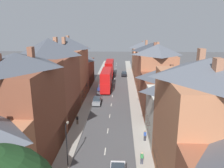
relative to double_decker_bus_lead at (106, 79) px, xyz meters
name	(u,v)px	position (x,y,z in m)	size (l,w,h in m)	color
pavement_left	(92,93)	(-3.29, -3.46, -2.75)	(2.20, 104.00, 0.14)	#A8A399
pavement_right	(133,94)	(6.91, -3.46, -2.75)	(2.20, 104.00, 0.14)	#A8A399
centre_line_dashes	(112,96)	(1.81, -5.46, -2.81)	(0.14, 97.80, 0.01)	silver
terrace_row_left	(47,89)	(-8.38, -21.19, 3.47)	(8.00, 63.16, 14.52)	#935138
terrace_row_right	(161,81)	(11.99, -12.10, 2.82)	(8.00, 81.82, 14.19)	#935138
double_decker_bus_lead	(106,79)	(0.00, 0.00, 0.00)	(2.74, 10.80, 5.30)	red
double_decker_bus_mid_street	(109,68)	(0.00, 15.18, 0.00)	(2.74, 10.80, 5.30)	#B70F0F
car_near_blue	(124,74)	(4.91, 16.68, -2.02)	(1.90, 3.86, 1.58)	black
car_near_silver	(101,87)	(-1.29, -0.34, -1.98)	(1.90, 4.14, 1.65)	navy
car_parked_left_a	(105,77)	(-1.29, 11.67, -1.98)	(1.90, 4.33, 1.66)	maroon
car_parked_left_b	(97,101)	(-1.29, -11.14, -2.00)	(1.90, 4.18, 1.61)	gray
pedestrian_near_right	(142,158)	(6.48, -32.27, -1.78)	(0.36, 0.22, 1.61)	#3D4256
pedestrian_mid_left	(145,135)	(7.44, -26.63, -1.78)	(0.36, 0.22, 1.61)	#23232D
pedestrian_mid_right	(77,119)	(-3.52, -21.49, -1.78)	(0.36, 0.22, 1.61)	brown
street_lamp	(67,142)	(-2.44, -32.77, 0.43)	(0.20, 1.12, 5.50)	black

